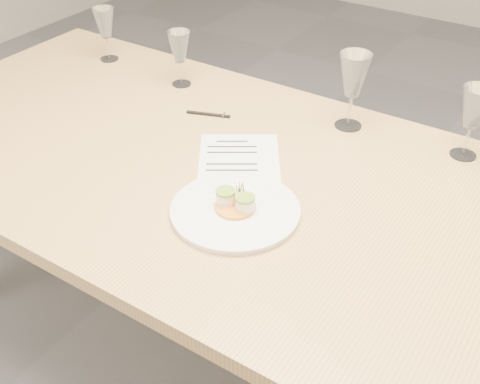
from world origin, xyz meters
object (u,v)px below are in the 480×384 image
Objects in this scene: recipe_sheet at (239,160)px; wine_glass_1 at (179,48)px; wine_glass_2 at (354,76)px; dining_table at (274,207)px; wine_glass_0 at (105,24)px; wine_glass_3 at (474,109)px; dinner_plate at (235,210)px; ballpoint_pen at (209,114)px.

recipe_sheet is 0.51m from wine_glass_1.
wine_glass_1 is 0.57m from wine_glass_2.
recipe_sheet reaches higher than dining_table.
wine_glass_1 is (0.34, -0.02, -0.00)m from wine_glass_0.
wine_glass_1 is (-0.41, 0.28, 0.12)m from recipe_sheet.
wine_glass_2 reaches higher than wine_glass_3.
wine_glass_1 is at bearing -175.45° from wine_glass_3.
ballpoint_pen is at bearing 133.18° from dinner_plate.
recipe_sheet is at bearing 121.39° from dinner_plate.
wine_glass_0 is 0.83× the size of wine_glass_2.
wine_glass_3 is (0.89, 0.07, 0.01)m from wine_glass_1.
wine_glass_3 reaches higher than wine_glass_1.
wine_glass_1 is at bearing 112.30° from recipe_sheet.
dinner_plate is 0.54m from wine_glass_2.
wine_glass_0 is 1.03× the size of wine_glass_1.
wine_glass_2 is 1.11× the size of wine_glass_3.
dining_table is 0.17m from dinner_plate.
dining_table is 13.47× the size of wine_glass_1.
dinner_plate is 1.00m from wine_glass_0.
wine_glass_0 is at bearing -178.19° from wine_glass_2.
wine_glass_2 is (0.91, 0.03, 0.03)m from wine_glass_0.
wine_glass_3 is (0.37, 0.55, 0.13)m from dinner_plate.
ballpoint_pen is at bearing -14.89° from wine_glass_0.
wine_glass_0 is at bearing 158.68° from dining_table.
wine_glass_3 reaches higher than recipe_sheet.
recipe_sheet is 2.65× the size of ballpoint_pen.
dinner_plate is 1.37× the size of wine_glass_2.
dinner_plate reaches higher than ballpoint_pen.
recipe_sheet is 0.81m from wine_glass_0.
ballpoint_pen is 0.26m from wine_glass_1.
dining_table is 0.57m from wine_glass_3.
wine_glass_2 is at bearing -175.90° from wine_glass_3.
dinner_plate is 0.48m from ballpoint_pen.
ballpoint_pen reaches higher than dining_table.
recipe_sheet is at bearing -21.85° from wine_glass_0.
dining_table is at bearing -93.56° from wine_glass_2.
wine_glass_0 is (-0.74, 0.30, 0.13)m from recipe_sheet.
wine_glass_0 reaches higher than dining_table.
dining_table is 0.66m from wine_glass_1.
ballpoint_pen is 0.57m from wine_glass_0.
wine_glass_0 reaches higher than wine_glass_1.
recipe_sheet is at bearing 161.58° from dining_table.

